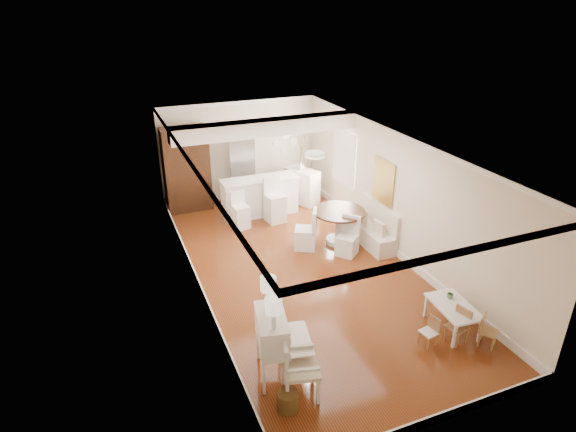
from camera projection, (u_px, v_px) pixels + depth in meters
room at (299, 179)px, 9.92m from camera, size 9.00×9.04×2.82m
secretary_bureau at (272, 346)px, 7.36m from camera, size 1.04×1.05×1.11m
gustavian_armchair at (301, 367)px, 7.01m from camera, size 0.70×0.70×1.01m
wicker_basket at (288, 401)px, 6.89m from camera, size 0.38×0.38×0.31m
kids_table at (452, 317)px, 8.51m from camera, size 0.69×1.05×0.50m
kids_chair_a at (457, 326)px, 8.17m from camera, size 0.38×0.38×0.65m
kids_chair_b at (429, 332)px, 8.12m from camera, size 0.30×0.30×0.54m
kids_chair_c at (489, 331)px, 8.09m from camera, size 0.39×0.39×0.58m
banquette at (371, 225)px, 11.35m from camera, size 0.52×1.60×0.98m
dining_table at (338, 227)px, 11.42m from camera, size 1.60×1.60×0.84m
slip_chair_near at (347, 236)px, 10.90m from camera, size 0.62×0.62×0.91m
slip_chair_far at (305, 229)px, 11.17m from camera, size 0.65×0.64×0.98m
breakfast_counter at (260, 196)px, 12.89m from camera, size 2.05×0.65×1.03m
bar_stool_left at (241, 211)px, 12.14m from camera, size 0.43×0.43×0.95m
bar_stool_right at (275, 200)px, 12.45m from camera, size 0.52×0.52×1.17m
pantry_cabinet at (187, 169)px, 12.95m from camera, size 1.20×0.60×2.30m
fridge at (254, 170)px, 13.68m from camera, size 0.75×0.65×1.80m
sideboard at (302, 186)px, 13.65m from camera, size 0.84×1.12×0.98m
pencil_cup at (450, 296)px, 8.60m from camera, size 0.13×0.13×0.09m
branch_vase at (301, 166)px, 13.44m from camera, size 0.23×0.23×0.21m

